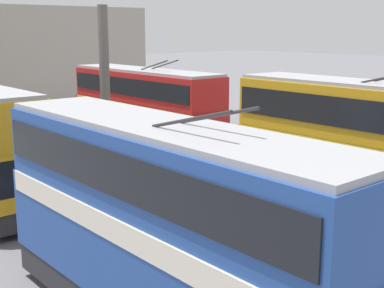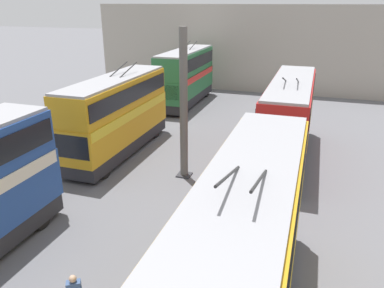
# 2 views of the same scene
# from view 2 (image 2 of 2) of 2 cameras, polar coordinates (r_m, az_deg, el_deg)

# --- Properties ---
(depot_back_wall) EXTENTS (0.50, 36.00, 8.99)m
(depot_back_wall) POSITION_cam_2_polar(r_m,az_deg,el_deg) (41.17, 9.52, 14.02)
(depot_back_wall) COLOR #A8A093
(depot_back_wall) RESTS_ON ground_plane
(support_column_far) EXTENTS (0.77, 0.77, 8.09)m
(support_column_far) POSITION_cam_2_polar(r_m,az_deg,el_deg) (19.88, -1.27, 5.42)
(support_column_far) COLOR #605B56
(support_column_far) RESTS_ON ground_plane
(bus_left_near) EXTENTS (10.17, 2.54, 5.86)m
(bus_left_near) POSITION_cam_2_polar(r_m,az_deg,el_deg) (10.87, 8.53, -14.48)
(bus_left_near) COLOR black
(bus_left_near) RESTS_ON ground_plane
(bus_left_far) EXTENTS (11.06, 2.54, 5.54)m
(bus_left_far) POSITION_cam_2_polar(r_m,az_deg,el_deg) (23.35, 14.56, 4.26)
(bus_left_far) COLOR black
(bus_left_far) RESTS_ON ground_plane
(bus_right_mid) EXTENTS (10.03, 2.54, 5.53)m
(bus_right_mid) POSITION_cam_2_polar(r_m,az_deg,el_deg) (24.00, -11.43, 4.92)
(bus_right_mid) COLOR black
(bus_right_mid) RESTS_ON ground_plane
(bus_right_far) EXTENTS (10.03, 2.54, 5.68)m
(bus_right_far) POSITION_cam_2_polar(r_m,az_deg,el_deg) (35.63, -1.00, 10.62)
(bus_right_far) COLOR black
(bus_right_far) RESTS_ON ground_plane
(person_by_left_row) EXTENTS (0.25, 0.42, 1.55)m
(person_by_left_row) POSITION_cam_2_polar(r_m,az_deg,el_deg) (14.09, 0.31, -15.73)
(person_by_left_row) COLOR #2D2D33
(person_by_left_row) RESTS_ON ground_plane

